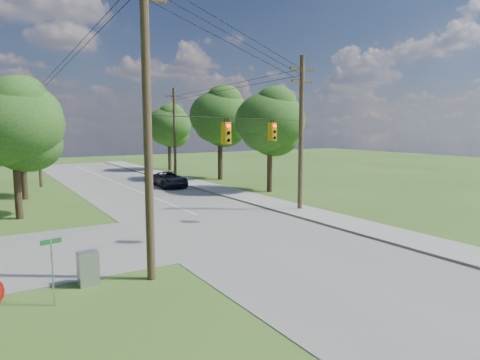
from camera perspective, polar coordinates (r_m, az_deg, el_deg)
ground at (r=18.75m, az=2.31°, el=-10.85°), size 140.00×140.00×0.00m
main_road at (r=23.83m, az=-0.39°, el=-6.87°), size 10.00×100.00×0.03m
sidewalk_east at (r=27.79m, az=11.57°, el=-4.89°), size 2.60×100.00×0.12m
pole_sw at (r=16.12m, az=-12.28°, el=8.54°), size 2.00×0.32×12.00m
pole_ne at (r=29.58m, az=8.14°, el=6.47°), size 2.00×0.32×10.50m
pole_north_e at (r=48.61m, az=-8.71°, el=6.31°), size 2.00×0.32×10.00m
pole_north_w at (r=45.08m, az=-25.30°, el=5.65°), size 2.00×0.32×10.00m
power_lines at (r=28.92m, az=-8.19°, el=13.77°), size 13.93×29.62×4.93m
traffic_signals at (r=22.93m, az=1.54°, el=6.42°), size 4.91×3.27×1.05m
tree_w_near at (r=29.87m, az=-27.95°, el=6.59°), size 6.00×6.00×8.40m
tree_w_mid at (r=37.93m, az=-27.28°, el=7.57°), size 6.40×6.40×9.22m
tree_e_near at (r=37.82m, az=4.03°, el=7.85°), size 6.20×6.20×8.81m
tree_e_mid at (r=46.58m, az=-2.69°, el=8.54°), size 6.60×6.60×9.64m
tree_e_far at (r=56.99m, az=-9.44°, el=7.21°), size 5.80×5.80×8.32m
car_main_north at (r=41.45m, az=-9.36°, el=0.09°), size 2.77×5.34×1.44m
control_cabinet at (r=16.93m, az=-19.60°, el=-11.04°), size 0.72×0.54×1.26m
street_name_sign at (r=15.24m, az=-23.78°, el=-10.00°), size 0.66×0.17×2.23m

